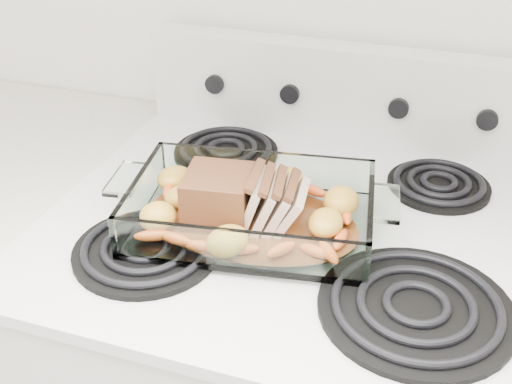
% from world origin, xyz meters
% --- Properties ---
extents(counter_left, '(0.58, 0.68, 0.93)m').
position_xyz_m(counter_left, '(-0.67, 1.66, 0.47)').
color(counter_left, beige).
rests_on(counter_left, ground).
extents(baking_dish, '(0.35, 0.23, 0.07)m').
position_xyz_m(baking_dish, '(-0.07, 1.60, 0.96)').
color(baking_dish, white).
rests_on(baking_dish, electric_range).
extents(pork_roast, '(0.18, 0.10, 0.08)m').
position_xyz_m(pork_roast, '(-0.09, 1.60, 0.99)').
color(pork_roast, brown).
rests_on(pork_roast, baking_dish).
extents(roast_vegetables, '(0.33, 0.18, 0.04)m').
position_xyz_m(roast_vegetables, '(-0.07, 1.63, 0.97)').
color(roast_vegetables, '#E7571B').
rests_on(roast_vegetables, baking_dish).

